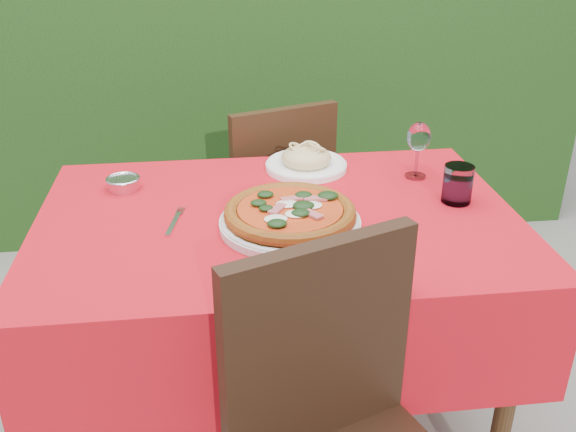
{
  "coord_description": "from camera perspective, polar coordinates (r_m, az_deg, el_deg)",
  "views": [
    {
      "loc": [
        -0.16,
        -1.51,
        1.49
      ],
      "look_at": [
        0.02,
        -0.05,
        0.77
      ],
      "focal_mm": 40.0,
      "sensor_mm": 36.0,
      "label": 1
    }
  ],
  "objects": [
    {
      "name": "steel_ramekin",
      "position": [
        1.89,
        -14.42,
        2.76
      ],
      "size": [
        0.09,
        0.09,
        0.03
      ],
      "primitive_type": "cylinder",
      "color": "silver",
      "rests_on": "dining_table"
    },
    {
      "name": "wine_glass",
      "position": [
        1.92,
        11.54,
        6.7
      ],
      "size": [
        0.07,
        0.07,
        0.17
      ],
      "color": "white",
      "rests_on": "dining_table"
    },
    {
      "name": "chair_far",
      "position": [
        2.38,
        -1.34,
        1.58
      ],
      "size": [
        0.5,
        0.5,
        0.87
      ],
      "rotation": [
        0.0,
        0.0,
        3.48
      ],
      "color": "black",
      "rests_on": "ground"
    },
    {
      "name": "pizza_plate",
      "position": [
        1.61,
        0.18,
        0.02
      ],
      "size": [
        0.4,
        0.4,
        0.07
      ],
      "rotation": [
        0.0,
        0.0,
        -0.26
      ],
      "color": "silver",
      "rests_on": "dining_table"
    },
    {
      "name": "hedge",
      "position": [
        3.11,
        -4.13,
        15.55
      ],
      "size": [
        3.2,
        0.55,
        1.78
      ],
      "color": "black",
      "rests_on": "ground"
    },
    {
      "name": "fork",
      "position": [
        1.66,
        -10.16,
        -0.71
      ],
      "size": [
        0.06,
        0.17,
        0.0
      ],
      "primitive_type": "cube",
      "rotation": [
        0.0,
        0.0,
        -0.2
      ],
      "color": "silver",
      "rests_on": "dining_table"
    },
    {
      "name": "water_glass",
      "position": [
        1.8,
        14.83,
        2.6
      ],
      "size": [
        0.08,
        0.08,
        0.11
      ],
      "color": "silver",
      "rests_on": "dining_table"
    },
    {
      "name": "dining_table",
      "position": [
        1.76,
        -0.85,
        -4.33
      ],
      "size": [
        1.26,
        0.86,
        0.75
      ],
      "color": "#442915",
      "rests_on": "ground"
    },
    {
      "name": "ground",
      "position": [
        2.13,
        -0.74,
        -18.31
      ],
      "size": [
        60.0,
        60.0,
        0.0
      ],
      "primitive_type": "plane",
      "color": "slate",
      "rests_on": "ground"
    },
    {
      "name": "pasta_plate",
      "position": [
        1.97,
        1.63,
        4.91
      ],
      "size": [
        0.25,
        0.25,
        0.07
      ],
      "rotation": [
        0.0,
        0.0,
        0.16
      ],
      "color": "white",
      "rests_on": "dining_table"
    }
  ]
}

